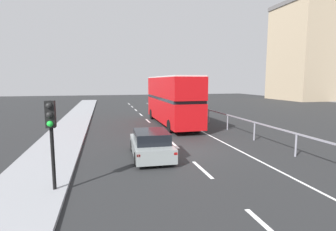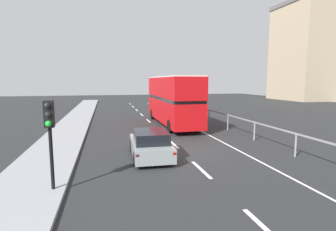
{
  "view_description": "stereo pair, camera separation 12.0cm",
  "coord_description": "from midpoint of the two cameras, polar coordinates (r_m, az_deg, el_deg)",
  "views": [
    {
      "loc": [
        -4.1,
        -13.57,
        3.85
      ],
      "look_at": [
        0.17,
        3.83,
        1.48
      ],
      "focal_mm": 28.02,
      "sensor_mm": 36.0,
      "label": 1
    },
    {
      "loc": [
        -3.98,
        -13.6,
        3.85
      ],
      "look_at": [
        0.17,
        3.83,
        1.48
      ],
      "focal_mm": 28.02,
      "sensor_mm": 36.0,
      "label": 2
    }
  ],
  "objects": [
    {
      "name": "ground_plane",
      "position": [
        14.7,
        2.69,
        -7.87
      ],
      "size": [
        73.58,
        120.0,
        0.1
      ],
      "primitive_type": "cube",
      "color": "#252627"
    },
    {
      "name": "near_sidewalk_kerb",
      "position": [
        14.38,
        -24.75,
        -8.43
      ],
      "size": [
        2.79,
        80.0,
        0.14
      ],
      "primitive_type": "cube",
      "color": "gray",
      "rests_on": "ground"
    },
    {
      "name": "lane_paint_markings",
      "position": [
        23.64,
        0.94,
        -1.84
      ],
      "size": [
        3.29,
        46.0,
        0.01
      ],
      "color": "silver",
      "rests_on": "ground"
    },
    {
      "name": "bridge_side_railing",
      "position": [
        24.63,
        8.75,
        0.79
      ],
      "size": [
        0.1,
        42.0,
        1.23
      ],
      "color": "gray",
      "rests_on": "ground"
    },
    {
      "name": "distant_building_block",
      "position": [
        64.05,
        30.33,
        11.79
      ],
      "size": [
        18.1,
        11.87,
        19.43
      ],
      "color": "tan",
      "rests_on": "ground"
    },
    {
      "name": "double_decker_bus_red",
      "position": [
        23.02,
        0.72,
        3.61
      ],
      "size": [
        2.54,
        10.37,
        4.25
      ],
      "rotation": [
        0.0,
        0.0,
        0.01
      ],
      "color": "red",
      "rests_on": "ground"
    },
    {
      "name": "hatchback_car_near",
      "position": [
        13.37,
        -3.96,
        -6.3
      ],
      "size": [
        2.0,
        4.09,
        1.38
      ],
      "rotation": [
        0.0,
        0.0,
        -0.04
      ],
      "color": "gray",
      "rests_on": "ground"
    },
    {
      "name": "traffic_signal_pole",
      "position": [
        9.61,
        -24.46,
        -1.65
      ],
      "size": [
        0.3,
        0.42,
        3.06
      ],
      "color": "black",
      "rests_on": "near_sidewalk_kerb"
    }
  ]
}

